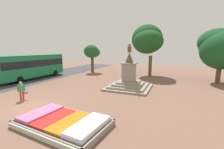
% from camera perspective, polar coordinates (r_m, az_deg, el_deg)
% --- Properties ---
extents(ground_plane, '(70.51, 70.51, 0.00)m').
position_cam_1_polar(ground_plane, '(12.87, -27.98, -11.11)').
color(ground_plane, brown).
extents(flower_planter, '(5.43, 3.51, 0.58)m').
position_cam_1_polar(flower_planter, '(9.27, -18.22, -17.01)').
color(flower_planter, '#38281C').
rests_on(flower_planter, ground_plane).
extents(statue_monument, '(4.66, 4.66, 4.89)m').
position_cam_1_polar(statue_monument, '(16.74, 6.45, -2.16)').
color(statue_monument, gray).
rests_on(statue_monument, ground_plane).
extents(city_bus, '(2.70, 10.17, 3.46)m').
position_cam_1_polar(city_bus, '(24.79, -28.29, 3.11)').
color(city_bus, '#197A47').
rests_on(city_bus, ground_plane).
extents(pedestrian_with_handbag, '(0.45, 0.67, 1.63)m').
position_cam_1_polar(pedestrian_with_handbag, '(14.84, -31.17, -5.01)').
color(pedestrian_with_handbag, red).
rests_on(pedestrian_with_handbag, ground_plane).
extents(park_tree_far_left, '(2.81, 2.90, 5.11)m').
position_cam_1_polar(park_tree_far_left, '(28.26, -7.59, 8.49)').
color(park_tree_far_left, brown).
rests_on(park_tree_far_left, ground_plane).
extents(park_tree_behind_statue, '(5.13, 6.11, 8.20)m').
position_cam_1_polar(park_tree_behind_statue, '(24.91, 13.37, 12.61)').
color(park_tree_behind_statue, brown).
rests_on(park_tree_behind_statue, ground_plane).
extents(park_tree_far_right, '(5.21, 5.89, 6.94)m').
position_cam_1_polar(park_tree_far_right, '(23.50, 35.85, 8.39)').
color(park_tree_far_right, brown).
rests_on(park_tree_far_right, ground_plane).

